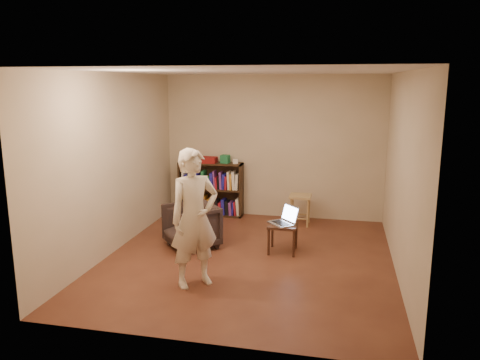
% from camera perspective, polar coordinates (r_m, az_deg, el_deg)
% --- Properties ---
extents(floor, '(4.50, 4.50, 0.00)m').
position_cam_1_polar(floor, '(6.74, 1.02, -9.57)').
color(floor, '#4D2518').
rests_on(floor, ground).
extents(ceiling, '(4.50, 4.50, 0.00)m').
position_cam_1_polar(ceiling, '(6.28, 1.11, 13.10)').
color(ceiling, silver).
rests_on(ceiling, wall_back).
extents(wall_back, '(4.00, 0.00, 4.00)m').
position_cam_1_polar(wall_back, '(8.58, 4.03, 4.02)').
color(wall_back, beige).
rests_on(wall_back, floor).
extents(wall_left, '(0.00, 4.50, 4.50)m').
position_cam_1_polar(wall_left, '(7.05, -15.10, 1.94)').
color(wall_left, beige).
rests_on(wall_left, floor).
extents(wall_right, '(0.00, 4.50, 4.50)m').
position_cam_1_polar(wall_right, '(6.31, 19.16, 0.57)').
color(wall_right, beige).
rests_on(wall_right, floor).
extents(bookshelf, '(1.20, 0.30, 1.00)m').
position_cam_1_polar(bookshelf, '(8.82, -3.54, -1.44)').
color(bookshelf, black).
rests_on(bookshelf, floor).
extents(box_yellow, '(0.23, 0.19, 0.17)m').
position_cam_1_polar(box_yellow, '(8.80, -6.06, 2.76)').
color(box_yellow, orange).
rests_on(box_yellow, bookshelf).
extents(red_cloth, '(0.32, 0.23, 0.11)m').
position_cam_1_polar(red_cloth, '(8.67, -3.94, 2.46)').
color(red_cloth, maroon).
rests_on(red_cloth, bookshelf).
extents(box_green, '(0.17, 0.17, 0.15)m').
position_cam_1_polar(box_green, '(8.62, -1.82, 2.57)').
color(box_green, '#1E713F').
rests_on(box_green, bookshelf).
extents(box_white, '(0.11, 0.11, 0.07)m').
position_cam_1_polar(box_white, '(8.58, -0.56, 2.29)').
color(box_white, white).
rests_on(box_white, bookshelf).
extents(stool, '(0.37, 0.37, 0.53)m').
position_cam_1_polar(stool, '(8.24, 7.35, -2.54)').
color(stool, tan).
rests_on(stool, floor).
extents(armchair, '(1.01, 1.01, 0.66)m').
position_cam_1_polar(armchair, '(7.14, -5.96, -5.59)').
color(armchair, black).
rests_on(armchair, floor).
extents(side_table, '(0.42, 0.42, 0.43)m').
position_cam_1_polar(side_table, '(6.92, 5.25, -5.93)').
color(side_table, black).
rests_on(side_table, floor).
extents(laptop, '(0.49, 0.49, 0.27)m').
position_cam_1_polar(laptop, '(6.90, 5.43, -4.84)').
color(laptop, '#BCBDC1').
rests_on(laptop, side_table).
extents(person, '(0.73, 0.72, 1.70)m').
position_cam_1_polar(person, '(5.69, -5.58, -4.68)').
color(person, beige).
rests_on(person, floor).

